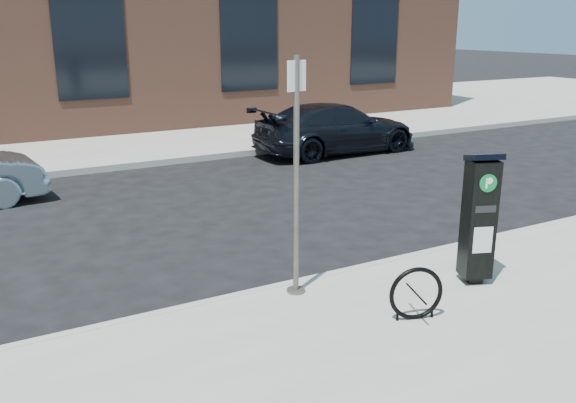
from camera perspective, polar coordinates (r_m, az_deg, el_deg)
ground at (r=8.08m, az=1.56°, el=-8.18°), size 120.00×120.00×0.00m
sidewalk_far at (r=20.92m, az=-18.51°, el=6.42°), size 60.00×12.00×0.15m
curb_near at (r=8.03m, az=1.64°, el=-7.74°), size 60.00×0.12×0.16m
curb_far at (r=15.18m, az=-14.09°, el=3.32°), size 60.00×0.12×0.16m
building at (r=23.63m, az=-20.92°, el=17.18°), size 28.00×10.05×8.25m
parking_kiosk at (r=7.99m, az=17.44°, el=-1.38°), size 0.49×0.46×1.70m
sign_pole at (r=7.17m, az=0.78°, el=1.96°), size 0.25×0.23×2.86m
bike_rack at (r=7.00m, az=11.90°, el=-8.45°), size 0.61×0.24×0.63m
car_dark at (r=16.49m, az=4.52°, el=6.85°), size 4.63×1.95×1.33m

